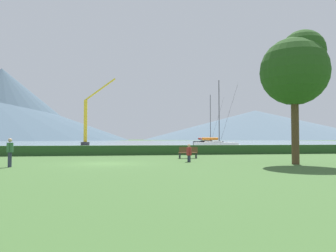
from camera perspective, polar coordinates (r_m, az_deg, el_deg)
ground_plane at (r=21.65m, az=-10.93°, el=-6.50°), size 1000.00×1000.00×0.00m
harbor_water at (r=158.59m, az=-9.86°, el=-2.78°), size 320.00×246.00×0.00m
hedge_line at (r=32.60m, az=-10.50°, el=-4.22°), size 80.00×1.20×0.95m
sailboat_slip_2 at (r=73.89m, az=7.11°, el=-2.97°), size 7.74×3.12×11.58m
sailboat_slip_3 at (r=51.51m, az=8.48°, el=-3.30°), size 7.70×2.61×10.85m
park_bench_near_path at (r=26.93m, az=3.55°, el=-4.56°), size 1.55×0.48×0.95m
person_seated_viewer at (r=22.96m, az=3.70°, el=-4.58°), size 0.36×0.56×1.25m
person_standing_walker at (r=20.66m, az=-25.98°, el=-3.82°), size 0.36×0.57×1.65m
park_tree at (r=22.79m, az=21.56°, el=9.49°), size 4.34×4.34×8.66m
dock_crane at (r=83.16m, az=-14.01°, el=0.34°), size 8.30×2.00×16.95m
distant_hill_central_peak at (r=390.55m, az=-27.22°, el=3.44°), size 186.85×186.85×77.05m
distant_hill_east_ridge at (r=483.80m, az=15.04°, el=0.15°), size 322.67×322.67×42.16m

